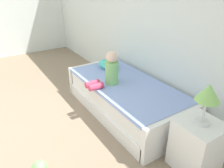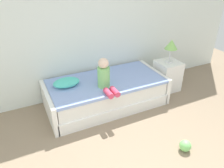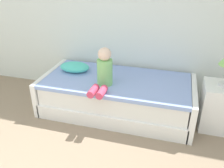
% 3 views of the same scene
% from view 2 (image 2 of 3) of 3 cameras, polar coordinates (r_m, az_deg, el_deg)
% --- Properties ---
extents(wall_rear, '(7.20, 0.10, 2.90)m').
position_cam_2_polar(wall_rear, '(3.91, -10.42, 16.13)').
color(wall_rear, silver).
rests_on(wall_rear, ground).
extents(bed, '(2.11, 1.00, 0.50)m').
position_cam_2_polar(bed, '(3.94, -1.58, -2.27)').
color(bed, white).
rests_on(bed, ground).
extents(nightstand, '(0.44, 0.44, 0.60)m').
position_cam_2_polar(nightstand, '(4.55, 14.20, 2.11)').
color(nightstand, white).
rests_on(nightstand, ground).
extents(table_lamp, '(0.24, 0.24, 0.45)m').
position_cam_2_polar(table_lamp, '(4.31, 15.22, 9.68)').
color(table_lamp, silver).
rests_on(table_lamp, nightstand).
extents(child_figure, '(0.20, 0.51, 0.50)m').
position_cam_2_polar(child_figure, '(3.49, -1.88, 1.97)').
color(child_figure, '#7FC672').
rests_on(child_figure, bed).
extents(pillow, '(0.44, 0.30, 0.13)m').
position_cam_2_polar(pillow, '(3.68, -11.83, 0.39)').
color(pillow, '#4CCCBC').
rests_on(pillow, bed).
extents(toy_ball, '(0.16, 0.16, 0.16)m').
position_cam_2_polar(toy_ball, '(3.30, 18.58, -15.03)').
color(toy_ball, '#7FD872').
rests_on(toy_ball, ground).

